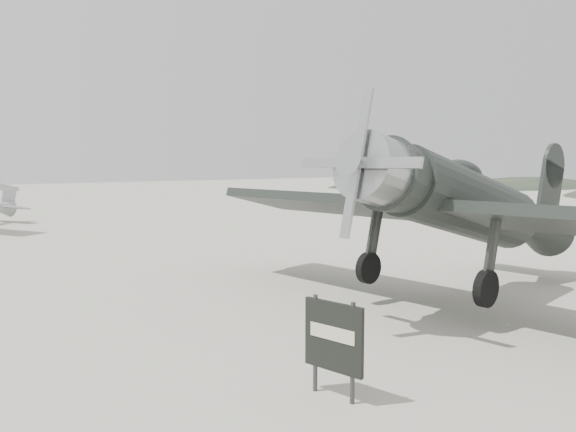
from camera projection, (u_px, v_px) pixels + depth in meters
name	position (u px, v px, depth m)	size (l,w,h in m)	color
ground	(346.00, 278.00, 15.62)	(160.00, 160.00, 0.00)	#A5A192
hill_east_north	(526.00, 187.00, 74.40)	(36.00, 18.00, 6.00)	#293426
hill_northeast	(406.00, 186.00, 77.66)	(32.00, 16.00, 5.20)	#293426
lowwing_monoplane	(472.00, 207.00, 12.93)	(9.20, 12.86, 4.15)	black
sign_board	(334.00, 338.00, 7.63)	(0.23, 0.95, 1.38)	#333333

